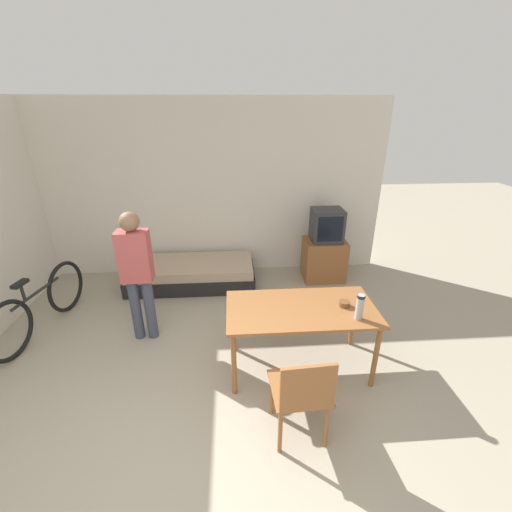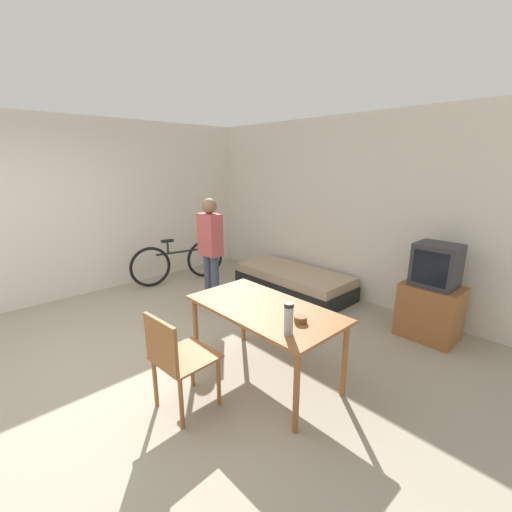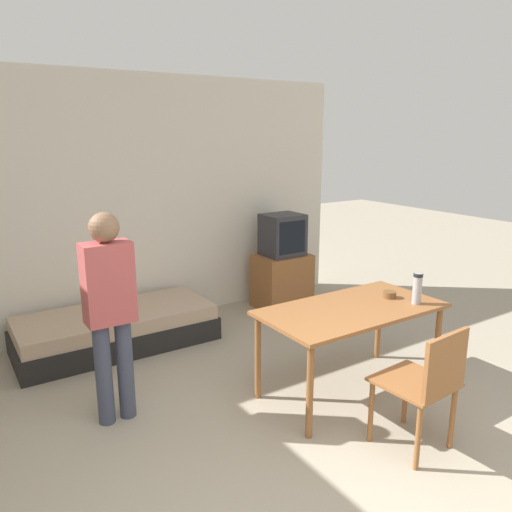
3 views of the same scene
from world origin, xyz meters
The scene contains 11 objects.
ground_plane centered at (0.00, 0.00, 0.00)m, with size 20.00×20.00×0.00m, color #9E937F.
wall_back centered at (0.00, 3.73, 1.35)m, with size 5.76×0.06×2.70m.
wall_left centered at (-2.41, 1.85, 1.35)m, with size 0.06×4.70×2.70m.
daybed centered at (-0.16, 3.20, 0.18)m, with size 1.92×0.84×0.37m.
tv centered at (1.92, 3.25, 0.51)m, with size 0.64×0.48×1.15m.
dining_table centered at (1.15, 1.26, 0.66)m, with size 1.48×0.77×0.74m.
wooden_chair centered at (1.00, 0.40, 0.51)m, with size 0.49×0.49×0.88m.
bicycle centered at (-1.86, 2.12, 0.35)m, with size 0.37×1.65×0.77m.
person_standing centered at (-0.58, 1.90, 0.90)m, with size 0.34×0.21×1.57m.
thermos_flask centered at (1.65, 1.03, 0.88)m, with size 0.08×0.08×0.26m.
mate_bowl centered at (1.58, 1.26, 0.76)m, with size 0.11×0.11×0.05m.
Camera 2 is at (3.24, -0.80, 2.03)m, focal length 24.00 mm.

